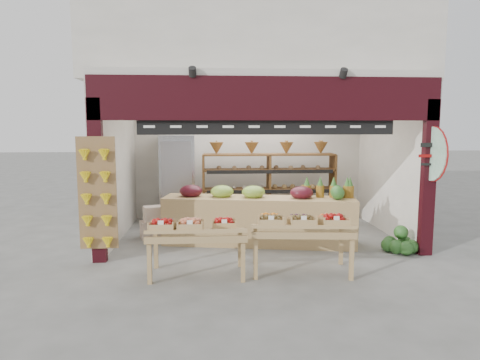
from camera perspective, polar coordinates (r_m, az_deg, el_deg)
name	(u,v)px	position (r m, az deg, el deg)	size (l,w,h in m)	color
ground	(259,241)	(8.34, 2.60, -8.17)	(60.00, 60.00, 0.00)	slate
shop_structure	(252,48)	(9.80, 1.59, 17.24)	(6.36, 5.12, 5.40)	silver
banana_board	(97,196)	(7.13, -18.54, -1.99)	(0.60, 0.15, 1.80)	brown
gift_sign	(432,154)	(7.79, 24.28, 3.19)	(0.04, 0.93, 0.92)	silver
back_shelving	(269,175)	(9.70, 3.87, 0.70)	(3.01, 0.49, 1.86)	brown
refrigerator	(178,179)	(9.90, -8.28, 0.12)	(0.78, 0.78, 2.01)	#AEB1B5
cardboard_stack	(164,225)	(8.76, -10.16, -5.94)	(1.02, 0.85, 0.64)	beige
mid_counter	(258,219)	(8.05, 2.45, -5.15)	(3.62, 1.30, 1.11)	tan
display_table_left	(191,228)	(6.40, -6.61, -6.34)	(1.44, 0.81, 0.93)	tan
display_table_right	(301,223)	(6.55, 8.16, -5.70)	(1.57, 0.98, 0.97)	tan
watermelon_pile	(400,243)	(8.11, 20.50, -7.92)	(0.61, 0.61, 0.48)	#1C4517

